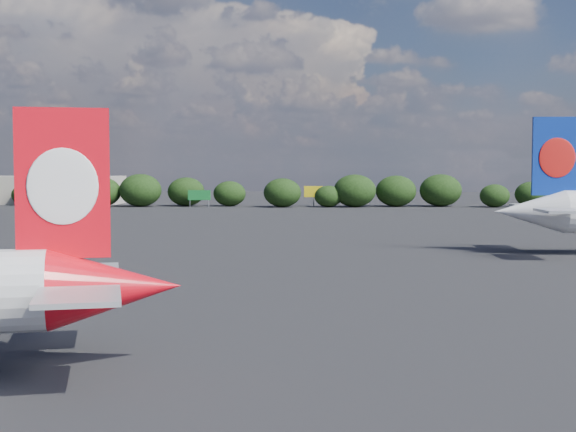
{
  "coord_description": "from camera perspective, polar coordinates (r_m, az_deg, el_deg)",
  "views": [
    {
      "loc": [
        18.91,
        -33.62,
        10.85
      ],
      "look_at": [
        16.0,
        12.0,
        8.0
      ],
      "focal_mm": 50.0,
      "sensor_mm": 36.0,
      "label": 1
    }
  ],
  "objects": [
    {
      "name": "ground",
      "position": [
        96.13,
        -7.73,
        -2.95
      ],
      "size": [
        500.0,
        500.0,
        0.0
      ],
      "primitive_type": "plane",
      "color": "black",
      "rests_on": "ground"
    },
    {
      "name": "terminal_building",
      "position": [
        240.82,
        -16.75,
        1.79
      ],
      "size": [
        42.0,
        16.0,
        8.0
      ],
      "color": "gray",
      "rests_on": "ground"
    },
    {
      "name": "highway_sign",
      "position": [
        212.99,
        -6.33,
        1.47
      ],
      "size": [
        6.0,
        0.3,
        4.5
      ],
      "color": "#15692A",
      "rests_on": "ground"
    },
    {
      "name": "billboard_yellow",
      "position": [
        215.84,
        1.82,
        1.71
      ],
      "size": [
        5.0,
        0.3,
        5.5
      ],
      "color": "yellow",
      "rests_on": "ground"
    },
    {
      "name": "horizon_treeline",
      "position": [
        214.33,
        -0.25,
        1.73
      ],
      "size": [
        208.91,
        16.24,
        8.89
      ],
      "color": "black",
      "rests_on": "ground"
    }
  ]
}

